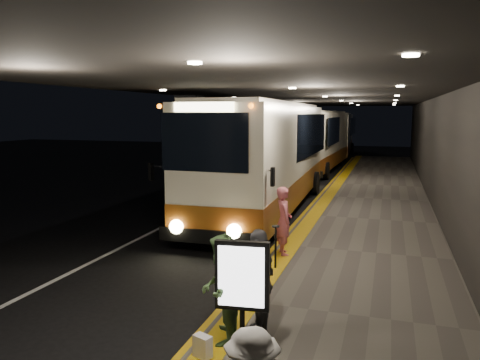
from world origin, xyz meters
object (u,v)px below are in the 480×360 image
Objects in this scene: stanchion_post at (276,247)px; passenger_boarding at (284,221)px; coach_main at (267,161)px; coach_second at (317,143)px; passenger_waiting_green at (221,289)px; bag_polka at (240,350)px; coach_third at (336,136)px; passenger_waiting_grey at (260,283)px; info_sign at (242,278)px; bag_plain at (203,347)px.

passenger_boarding is at bearing 93.25° from stanchion_post.
coach_second is (-0.06, 13.23, -0.11)m from coach_main.
bag_polka is at bearing 33.96° from passenger_waiting_green.
stanchion_post is (2.11, -31.81, -1.11)m from coach_third.
passenger_waiting_green is at bearing -47.44° from passenger_waiting_grey.
stanchion_post is at bearing 89.30° from info_sign.
coach_second reaches higher than coach_third.
passenger_waiting_green is at bearing 145.40° from info_sign.
passenger_boarding is 5.49m from bag_plain.
bag_plain is 4.31m from stanchion_post.
stanchion_post is at bearing 168.35° from passenger_waiting_green.
coach_third is 30.73m from passenger_boarding.
coach_main is 10.72m from passenger_waiting_grey.
stanchion_post is at bearing 96.39° from bag_polka.
passenger_waiting_grey reaches higher than passenger_waiting_green.
passenger_waiting_grey is 5.65× the size of bag_polka.
coach_main is at bearing -6.39° from passenger_boarding.
coach_second reaches higher than bag_polka.
coach_main is 12.93× the size of stanchion_post.
passenger_waiting_grey is 1.77× the size of stanchion_post.
coach_second is at bearing -18.83° from passenger_boarding.
info_sign is (2.52, -24.21, -0.51)m from coach_second.
bag_plain is (2.01, -24.55, -1.51)m from coach_second.
coach_third is at bearing -21.07° from passenger_boarding.
info_sign is (2.53, -35.76, -0.45)m from coach_third.
bag_polka is 0.18× the size of info_sign.
coach_main is at bearing 102.57° from bag_polka.
info_sign is at bearing 50.49° from passenger_waiting_green.
info_sign is at bearing -79.26° from coach_main.
passenger_waiting_grey is at bearing -77.99° from coach_main.
bag_plain is at bearing -82.10° from coach_main.
bag_polka is (0.47, -0.45, -0.71)m from passenger_waiting_green.
coach_main is at bearing -87.97° from coach_second.
passenger_boarding is at bearing 89.80° from bag_plain.
passenger_waiting_grey is 5.21× the size of bag_plain.
coach_main reaches higher than coach_third.
coach_third is at bearing 88.32° from coach_main.
coach_main reaches higher than passenger_boarding.
coach_main is at bearing 106.12° from stanchion_post.
bag_plain is at bearing -91.12° from stanchion_post.
coach_second is at bearing 95.90° from stanchion_post.
coach_second is 38.56× the size of bag_polka.
passenger_waiting_grey is at bearing 85.97° from bag_polka.
coach_third is 35.85m from info_sign.
coach_third is 34.39× the size of bag_plain.
coach_third reaches higher than info_sign.
passenger_waiting_grey reaches higher than bag_plain.
passenger_waiting_green is 1.00× the size of info_sign.
coach_third is 6.79× the size of info_sign.
coach_third is 6.79× the size of passenger_waiting_green.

